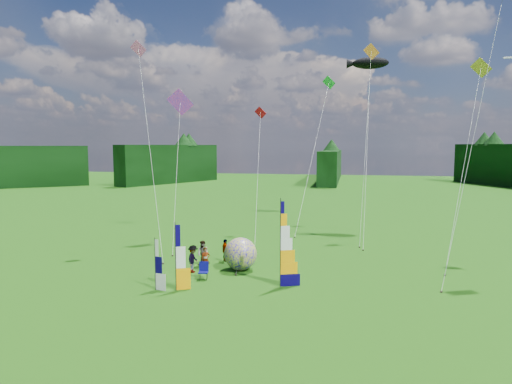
% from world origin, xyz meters
% --- Properties ---
extents(ground, '(220.00, 220.00, 0.00)m').
position_xyz_m(ground, '(0.00, 0.00, 0.00)').
color(ground, '#27500F').
rests_on(ground, ground).
extents(treeline_ring, '(210.00, 210.00, 8.00)m').
position_xyz_m(treeline_ring, '(0.00, 0.00, 4.00)').
color(treeline_ring, '#0E330F').
rests_on(treeline_ring, ground).
extents(feather_banner_main, '(1.32, 0.60, 5.11)m').
position_xyz_m(feather_banner_main, '(0.72, 2.80, 2.55)').
color(feather_banner_main, '#090146').
rests_on(feather_banner_main, ground).
extents(side_banner_left, '(1.00, 0.54, 3.84)m').
position_xyz_m(side_banner_left, '(-5.08, 0.89, 1.92)').
color(side_banner_left, '#FF9D01').
rests_on(side_banner_left, ground).
extents(side_banner_far, '(0.89, 0.28, 2.98)m').
position_xyz_m(side_banner_far, '(-6.28, 0.76, 1.49)').
color(side_banner_far, white).
rests_on(side_banner_far, ground).
extents(bol_inflatable, '(2.80, 2.80, 2.21)m').
position_xyz_m(bol_inflatable, '(-2.45, 5.87, 1.10)').
color(bol_inflatable, '#1100AA').
rests_on(bol_inflatable, ground).
extents(spectator_a, '(0.70, 0.63, 1.62)m').
position_xyz_m(spectator_a, '(-4.65, 5.08, 0.81)').
color(spectator_a, '#66594C').
rests_on(spectator_a, ground).
extents(spectator_b, '(0.95, 0.67, 1.78)m').
position_xyz_m(spectator_b, '(-5.26, 6.37, 0.89)').
color(spectator_b, '#66594C').
rests_on(spectator_b, ground).
extents(spectator_c, '(0.45, 1.19, 1.83)m').
position_xyz_m(spectator_c, '(-5.37, 4.63, 0.91)').
color(spectator_c, '#66594C').
rests_on(spectator_c, ground).
extents(spectator_d, '(0.89, 1.00, 1.63)m').
position_xyz_m(spectator_d, '(-4.08, 7.88, 0.82)').
color(spectator_d, '#66594C').
rests_on(spectator_d, ground).
extents(camp_chair, '(0.74, 0.74, 1.10)m').
position_xyz_m(camp_chair, '(-4.20, 3.24, 0.55)').
color(camp_chair, '#05064D').
rests_on(camp_chair, ground).
extents(kite_whale, '(10.16, 15.98, 18.50)m').
position_xyz_m(kite_whale, '(6.09, 19.36, 9.25)').
color(kite_whale, black).
rests_on(kite_whale, ground).
extents(kite_rainbow_delta, '(9.75, 12.49, 14.18)m').
position_xyz_m(kite_rainbow_delta, '(-9.38, 12.14, 7.09)').
color(kite_rainbow_delta, '#FA3856').
rests_on(kite_rainbow_delta, ground).
extents(kite_parafoil, '(9.71, 11.49, 19.70)m').
position_xyz_m(kite_parafoil, '(12.03, 6.88, 9.85)').
color(kite_parafoil, red).
rests_on(kite_parafoil, ground).
extents(small_kite_red, '(4.52, 11.26, 12.53)m').
position_xyz_m(small_kite_red, '(-3.37, 16.19, 6.27)').
color(small_kite_red, red).
rests_on(small_kite_red, ground).
extents(small_kite_orange, '(4.12, 9.28, 18.20)m').
position_xyz_m(small_kite_orange, '(5.92, 17.71, 9.10)').
color(small_kite_orange, orange).
rests_on(small_kite_orange, ground).
extents(small_kite_yellow, '(8.49, 10.97, 15.41)m').
position_xyz_m(small_kite_yellow, '(12.42, 10.74, 7.71)').
color(small_kite_yellow, yellow).
rests_on(small_kite_yellow, ground).
extents(small_kite_pink, '(6.82, 7.92, 17.18)m').
position_xyz_m(small_kite_pink, '(-10.17, 8.82, 8.59)').
color(small_kite_pink, '#CA508C').
rests_on(small_kite_pink, ground).
extents(small_kite_green, '(8.86, 14.63, 16.58)m').
position_xyz_m(small_kite_green, '(0.96, 23.06, 8.29)').
color(small_kite_green, green).
rests_on(small_kite_green, ground).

